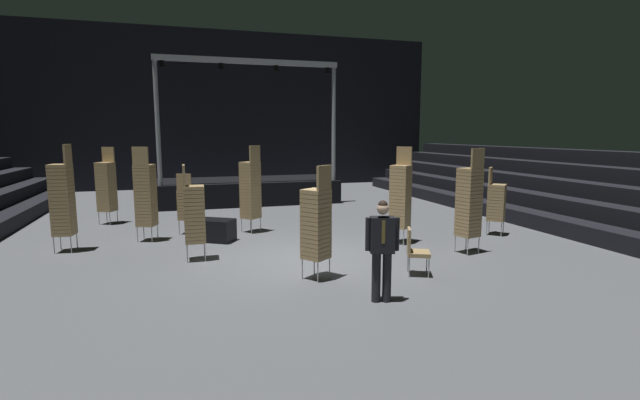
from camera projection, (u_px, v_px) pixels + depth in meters
ground_plane at (305, 261)px, 10.51m from camera, size 22.00×30.00×0.10m
arena_end_wall at (230, 110)px, 24.14m from camera, size 22.00×0.30×8.00m
bleacher_bank_right at (589, 190)px, 13.91m from camera, size 3.75×24.00×2.25m
stage_riser at (247, 188)px, 19.13m from camera, size 7.15×3.18×5.55m
man_with_tie at (382, 245)px, 7.69m from camera, size 0.57×0.33×1.73m
chair_stack_front_left at (194, 213)px, 10.25m from camera, size 0.45×0.45×2.14m
chair_stack_front_right at (469, 201)px, 10.84m from camera, size 0.54×0.54×2.48m
chair_stack_mid_left at (146, 194)px, 12.07m from camera, size 0.56×0.56×2.48m
chair_stack_mid_right at (316, 223)px, 8.91m from camera, size 0.61×0.61×2.22m
chair_stack_mid_centre at (187, 203)px, 13.02m from camera, size 0.58×0.58×1.71m
chair_stack_rear_left at (62, 199)px, 10.96m from camera, size 0.50×0.50×2.56m
chair_stack_rear_right at (496, 201)px, 12.86m from camera, size 0.62×0.62×1.88m
chair_stack_rear_centre at (400, 196)px, 11.84m from camera, size 0.62×0.62×2.48m
chair_stack_aisle_left at (250, 189)px, 13.17m from camera, size 0.62×0.62×2.48m
chair_stack_aisle_right at (106, 186)px, 14.37m from camera, size 0.59×0.59×2.39m
equipment_road_case at (216, 230)px, 12.17m from camera, size 1.08×0.99×0.58m
loose_chair_near_man at (415, 249)px, 9.24m from camera, size 0.58×0.58×0.95m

